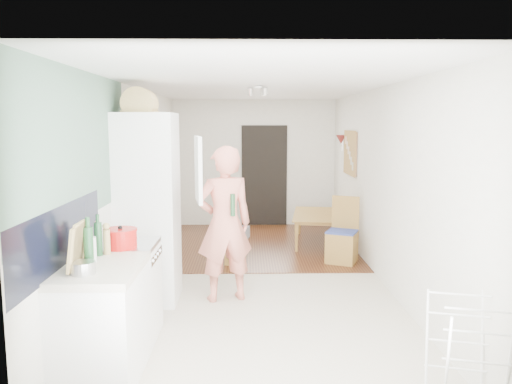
{
  "coord_description": "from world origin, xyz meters",
  "views": [
    {
      "loc": [
        -0.14,
        -6.38,
        2.03
      ],
      "look_at": [
        -0.02,
        0.2,
        1.13
      ],
      "focal_mm": 35.0,
      "sensor_mm": 36.0,
      "label": 1
    }
  ],
  "objects_px": {
    "person": "(224,210)",
    "stool": "(236,251)",
    "drying_rack": "(466,357)",
    "dining_table": "(319,231)",
    "dining_chair": "(342,231)"
  },
  "relations": [
    {
      "from": "person",
      "to": "stool",
      "type": "height_order",
      "value": "person"
    },
    {
      "from": "stool",
      "to": "drying_rack",
      "type": "xyz_separation_m",
      "value": [
        1.69,
        -3.82,
        0.23
      ]
    },
    {
      "from": "dining_table",
      "to": "stool",
      "type": "bearing_deg",
      "value": 139.46
    },
    {
      "from": "stool",
      "to": "person",
      "type": "bearing_deg",
      "value": -93.45
    },
    {
      "from": "dining_table",
      "to": "stool",
      "type": "xyz_separation_m",
      "value": [
        -1.4,
        -1.24,
        -0.03
      ]
    },
    {
      "from": "stool",
      "to": "dining_chair",
      "type": "bearing_deg",
      "value": 1.11
    },
    {
      "from": "person",
      "to": "dining_chair",
      "type": "xyz_separation_m",
      "value": [
        1.65,
        1.51,
        -0.57
      ]
    },
    {
      "from": "dining_table",
      "to": "dining_chair",
      "type": "distance_m",
      "value": 1.24
    },
    {
      "from": "stool",
      "to": "drying_rack",
      "type": "distance_m",
      "value": 4.18
    },
    {
      "from": "drying_rack",
      "to": "dining_chair",
      "type": "bearing_deg",
      "value": 107.07
    },
    {
      "from": "dining_table",
      "to": "drying_rack",
      "type": "relative_size",
      "value": 1.48
    },
    {
      "from": "dining_table",
      "to": "drying_rack",
      "type": "bearing_deg",
      "value": -168.67
    },
    {
      "from": "dining_chair",
      "to": "stool",
      "type": "height_order",
      "value": "dining_chair"
    },
    {
      "from": "person",
      "to": "drying_rack",
      "type": "distance_m",
      "value": 3.01
    },
    {
      "from": "person",
      "to": "dining_chair",
      "type": "height_order",
      "value": "person"
    }
  ]
}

